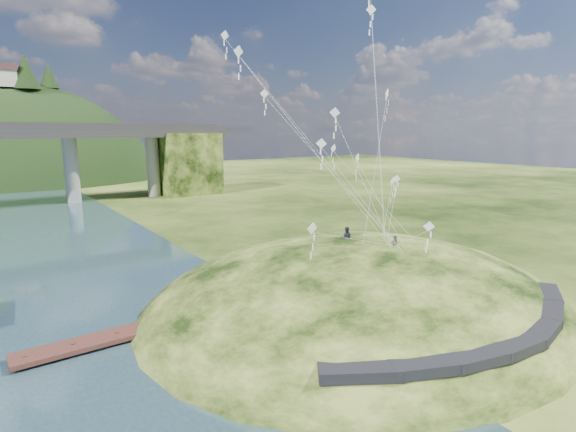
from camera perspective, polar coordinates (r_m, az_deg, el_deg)
ground at (r=31.00m, az=0.32°, el=-15.41°), size 320.00×320.00×0.00m
grass_hill at (r=37.69m, az=8.73°, el=-13.08°), size 36.00×32.00×13.00m
footpath at (r=29.27m, az=24.65°, el=-13.63°), size 22.29×5.84×0.83m
wooden_dock at (r=32.69m, az=-20.89°, el=-13.97°), size 12.40×2.14×0.88m
kite_flyers at (r=36.90m, az=8.64°, el=-1.57°), size 2.42×4.71×1.93m
kite_swarm at (r=35.36m, az=6.04°, el=12.58°), size 13.61×16.22×18.89m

